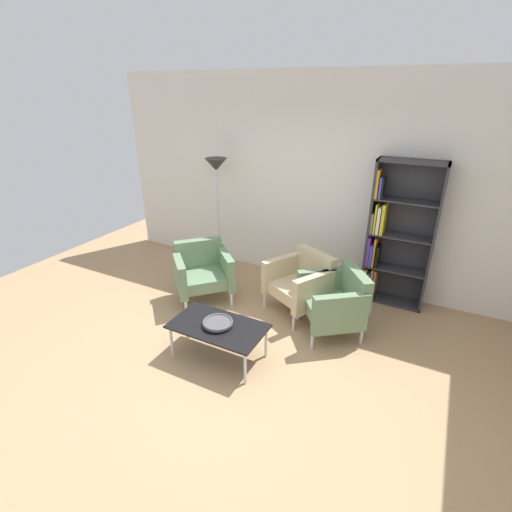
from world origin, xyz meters
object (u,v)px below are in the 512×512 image
decorative_bowl (218,323)px  armchair_spare_guest (301,282)px  bookshelf_tall (394,238)px  floor_lamp_torchiere (217,178)px  armchair_near_window (336,300)px  coffee_table_low (218,328)px  armchair_by_bookshelf (202,271)px

decorative_bowl → armchair_spare_guest: bearing=71.0°
bookshelf_tall → floor_lamp_torchiere: bearing=-175.9°
floor_lamp_torchiere → bookshelf_tall: bearing=4.1°
armchair_near_window → floor_lamp_torchiere: (-2.14, 0.85, 1.03)m
coffee_table_low → armchair_by_bookshelf: armchair_by_bookshelf is taller
armchair_spare_guest → armchair_near_window: size_ratio=0.98×
bookshelf_tall → armchair_spare_guest: 1.32m
armchair_by_bookshelf → floor_lamp_torchiere: 1.43m
armchair_spare_guest → coffee_table_low: bearing=-80.3°
coffee_table_low → armchair_spare_guest: (0.44, 1.28, 0.05)m
bookshelf_tall → armchair_near_window: 1.22m
bookshelf_tall → armchair_near_window: bookshelf_tall is taller
bookshelf_tall → floor_lamp_torchiere: size_ratio=1.09×
decorative_bowl → floor_lamp_torchiere: floor_lamp_torchiere is taller
bookshelf_tall → coffee_table_low: (-1.37, -2.08, -0.53)m
bookshelf_tall → decorative_bowl: bookshelf_tall is taller
bookshelf_tall → decorative_bowl: size_ratio=5.94×
bookshelf_tall → armchair_spare_guest: size_ratio=2.05×
armchair_by_bookshelf → floor_lamp_torchiere: size_ratio=0.55×
armchair_by_bookshelf → armchair_spare_guest: (1.30, 0.32, 0.00)m
coffee_table_low → floor_lamp_torchiere: floor_lamp_torchiere is taller
armchair_by_bookshelf → armchair_spare_guest: bearing=-32.3°
coffee_table_low → armchair_near_window: (0.95, 1.04, 0.05)m
coffee_table_low → armchair_by_bookshelf: size_ratio=1.05×
floor_lamp_torchiere → armchair_near_window: bearing=-21.8°
coffee_table_low → decorative_bowl: (0.00, 0.00, 0.07)m
armchair_by_bookshelf → armchair_near_window: same height
bookshelf_tall → armchair_spare_guest: (-0.93, -0.80, -0.49)m
armchair_spare_guest → floor_lamp_torchiere: 2.02m
armchair_by_bookshelf → armchair_spare_guest: size_ratio=1.02×
coffee_table_low → decorative_bowl: size_ratio=3.12×
armchair_by_bookshelf → bookshelf_tall: bearing=-19.4°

